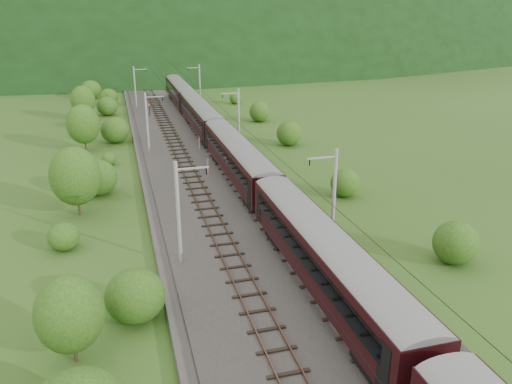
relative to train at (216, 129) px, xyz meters
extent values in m
plane|color=#334E18|center=(-2.40, -28.72, -3.70)|extent=(600.00, 600.00, 0.00)
cube|color=#38332D|center=(-2.40, -18.72, -3.55)|extent=(14.00, 220.00, 0.30)
cube|color=brown|center=(-5.52, -18.72, -3.21)|extent=(0.08, 220.00, 0.15)
cube|color=brown|center=(-4.08, -18.72, -3.21)|extent=(0.08, 220.00, 0.15)
cube|color=black|center=(-4.80, -18.72, -3.34)|extent=(2.40, 220.00, 0.12)
cube|color=brown|center=(-0.72, -18.72, -3.21)|extent=(0.08, 220.00, 0.15)
cube|color=brown|center=(0.72, -18.72, -3.21)|extent=(0.08, 220.00, 0.15)
cube|color=black|center=(0.00, -18.72, -3.34)|extent=(2.40, 220.00, 0.12)
cylinder|color=gray|center=(-8.60, -28.72, 0.60)|extent=(0.28, 0.28, 8.00)
cube|color=gray|center=(-7.40, -28.72, 4.00)|extent=(2.40, 0.12, 0.12)
cylinder|color=black|center=(-6.40, -28.72, 3.70)|extent=(0.10, 0.10, 0.50)
cylinder|color=gray|center=(-8.60, 3.28, 0.60)|extent=(0.28, 0.28, 8.00)
cube|color=gray|center=(-7.40, 3.28, 4.00)|extent=(2.40, 0.12, 0.12)
cylinder|color=black|center=(-6.40, 3.28, 3.70)|extent=(0.10, 0.10, 0.50)
cylinder|color=gray|center=(-8.60, 35.28, 0.60)|extent=(0.28, 0.28, 8.00)
cube|color=gray|center=(-7.40, 35.28, 4.00)|extent=(2.40, 0.12, 0.12)
cylinder|color=black|center=(-6.40, 35.28, 3.70)|extent=(0.10, 0.10, 0.50)
cylinder|color=gray|center=(-8.60, 67.28, 0.60)|extent=(0.28, 0.28, 8.00)
cube|color=gray|center=(-7.40, 67.28, 4.00)|extent=(2.40, 0.12, 0.12)
cylinder|color=black|center=(-6.40, 67.28, 3.70)|extent=(0.10, 0.10, 0.50)
cylinder|color=gray|center=(-8.60, 99.28, 0.60)|extent=(0.28, 0.28, 8.00)
cube|color=gray|center=(-7.40, 99.28, 4.00)|extent=(2.40, 0.12, 0.12)
cylinder|color=black|center=(-6.40, 99.28, 3.70)|extent=(0.10, 0.10, 0.50)
cylinder|color=gray|center=(3.80, -28.72, 0.60)|extent=(0.28, 0.28, 8.00)
cube|color=gray|center=(2.60, -28.72, 4.00)|extent=(2.40, 0.12, 0.12)
cylinder|color=black|center=(1.60, -28.72, 3.70)|extent=(0.10, 0.10, 0.50)
cylinder|color=gray|center=(3.80, 3.28, 0.60)|extent=(0.28, 0.28, 8.00)
cube|color=gray|center=(2.60, 3.28, 4.00)|extent=(2.40, 0.12, 0.12)
cylinder|color=black|center=(1.60, 3.28, 3.70)|extent=(0.10, 0.10, 0.50)
cylinder|color=gray|center=(3.80, 35.28, 0.60)|extent=(0.28, 0.28, 8.00)
cube|color=gray|center=(2.60, 35.28, 4.00)|extent=(2.40, 0.12, 0.12)
cylinder|color=black|center=(1.60, 35.28, 3.70)|extent=(0.10, 0.10, 0.50)
cylinder|color=gray|center=(3.80, 67.28, 0.60)|extent=(0.28, 0.28, 8.00)
cube|color=gray|center=(2.60, 67.28, 4.00)|extent=(2.40, 0.12, 0.12)
cylinder|color=black|center=(1.60, 67.28, 3.70)|extent=(0.10, 0.10, 0.50)
cylinder|color=gray|center=(3.80, 99.28, 0.60)|extent=(0.28, 0.28, 8.00)
cube|color=gray|center=(2.60, 99.28, 4.00)|extent=(2.40, 0.12, 0.12)
cylinder|color=black|center=(1.60, 99.28, 3.70)|extent=(0.10, 0.10, 0.50)
cylinder|color=black|center=(-4.80, -18.72, 3.40)|extent=(0.03, 198.00, 0.03)
cylinder|color=black|center=(0.00, -18.72, 3.40)|extent=(0.03, 198.00, 0.03)
ellipsoid|color=black|center=(-2.40, 231.28, -3.70)|extent=(504.00, 360.00, 244.00)
cube|color=black|center=(0.00, -35.96, -0.60)|extent=(3.06, 23.21, 3.16)
cylinder|color=gray|center=(0.00, -35.96, 0.82)|extent=(3.06, 23.09, 3.06)
cube|color=black|center=(-1.55, -35.96, -0.22)|extent=(0.05, 20.42, 1.21)
cube|color=black|center=(1.55, -35.96, -0.22)|extent=(0.05, 20.42, 1.21)
cube|color=black|center=(0.00, -44.08, -2.66)|extent=(2.32, 3.38, 0.95)
cube|color=black|center=(0.00, -27.84, -2.66)|extent=(2.32, 3.38, 0.95)
cube|color=black|center=(0.00, -11.83, -0.60)|extent=(3.06, 23.21, 3.16)
cylinder|color=gray|center=(0.00, -11.83, 0.82)|extent=(3.06, 23.09, 3.06)
cube|color=black|center=(-1.55, -11.83, -0.22)|extent=(0.05, 20.42, 1.21)
cube|color=black|center=(1.55, -11.83, -0.22)|extent=(0.05, 20.42, 1.21)
cube|color=black|center=(0.00, -19.95, -2.66)|extent=(2.32, 3.38, 0.95)
cube|color=black|center=(0.00, -3.70, -2.66)|extent=(2.32, 3.38, 0.95)
cube|color=black|center=(0.00, 12.31, -0.60)|extent=(3.06, 23.21, 3.16)
cylinder|color=gray|center=(0.00, 12.31, 0.82)|extent=(3.06, 23.09, 3.06)
cube|color=black|center=(-1.55, 12.31, -0.22)|extent=(0.05, 20.42, 1.21)
cube|color=black|center=(1.55, 12.31, -0.22)|extent=(0.05, 20.42, 1.21)
cube|color=black|center=(0.00, 4.19, -2.66)|extent=(2.32, 3.38, 0.95)
cube|color=black|center=(0.00, 20.43, -2.66)|extent=(2.32, 3.38, 0.95)
cube|color=black|center=(0.00, 36.44, -0.60)|extent=(3.06, 23.21, 3.16)
cylinder|color=gray|center=(0.00, 36.44, 0.82)|extent=(3.06, 23.09, 3.06)
cube|color=black|center=(-1.55, 36.44, -0.22)|extent=(0.05, 20.42, 1.21)
cube|color=black|center=(1.55, 36.44, -0.22)|extent=(0.05, 20.42, 1.21)
cube|color=black|center=(0.00, 28.32, -2.66)|extent=(2.32, 3.38, 0.95)
cube|color=black|center=(0.00, 44.57, -2.66)|extent=(2.32, 3.38, 0.95)
cube|color=#132495|center=(0.00, 70.07, -0.60)|extent=(3.06, 18.99, 3.16)
cylinder|color=gray|center=(0.00, 70.07, 0.82)|extent=(3.06, 18.89, 3.06)
cube|color=black|center=(-1.55, 70.07, -0.22)|extent=(0.05, 16.71, 1.21)
cube|color=black|center=(1.55, 70.07, -0.22)|extent=(0.05, 16.71, 1.21)
cube|color=black|center=(0.00, 63.43, -2.66)|extent=(2.32, 3.38, 0.95)
cube|color=black|center=(0.00, 76.72, -2.66)|extent=(2.32, 3.38, 0.95)
cube|color=gold|center=(0.00, 79.37, -0.81)|extent=(3.12, 0.50, 2.85)
cube|color=gold|center=(0.00, 60.78, -0.81)|extent=(3.12, 0.50, 2.85)
cube|color=black|center=(0.00, 73.07, 1.56)|extent=(0.08, 1.60, 0.95)
cylinder|color=red|center=(-2.61, -7.56, -2.54)|extent=(0.18, 0.18, 1.72)
cylinder|color=red|center=(-1.77, 3.41, -2.60)|extent=(0.17, 0.17, 1.61)
cylinder|color=black|center=(-6.68, 27.94, -2.45)|extent=(0.13, 0.13, 1.91)
sphere|color=red|center=(-6.68, 27.94, -1.45)|extent=(0.23, 0.23, 0.23)
ellipsoid|color=#214512|center=(-12.22, -34.98, -2.01)|extent=(3.76, 3.76, 3.39)
ellipsoid|color=#214512|center=(-17.35, -23.44, -2.56)|extent=(2.55, 2.55, 2.29)
ellipsoid|color=#214512|center=(-14.93, -10.85, -1.82)|extent=(4.18, 4.18, 3.76)
ellipsoid|color=#214512|center=(-13.82, -0.26, -2.88)|extent=(1.83, 1.83, 1.64)
ellipsoid|color=#214512|center=(-12.81, 11.00, -1.84)|extent=(4.14, 4.14, 3.73)
ellipsoid|color=#214512|center=(-17.04, 21.40, -2.31)|extent=(3.10, 3.10, 2.79)
ellipsoid|color=#214512|center=(-13.97, 31.87, -2.00)|extent=(3.78, 3.78, 3.40)
ellipsoid|color=#214512|center=(-13.68, 42.61, -2.06)|extent=(3.65, 3.65, 3.29)
ellipsoid|color=#214512|center=(-17.36, 51.49, -1.73)|extent=(4.38, 4.38, 3.94)
ellipsoid|color=#214512|center=(-12.41, 64.17, -2.61)|extent=(2.42, 2.42, 2.18)
cylinder|color=black|center=(-15.70, -38.16, -2.27)|extent=(0.24, 0.24, 2.87)
ellipsoid|color=#214512|center=(-15.70, -38.16, -0.63)|extent=(3.69, 3.69, 4.43)
cylinder|color=black|center=(-16.56, -16.12, -1.90)|extent=(0.24, 0.24, 3.61)
ellipsoid|color=#214512|center=(-16.56, -16.12, 0.17)|extent=(4.65, 4.65, 5.58)
cylinder|color=black|center=(-16.89, 7.62, -1.97)|extent=(0.24, 0.24, 3.47)
ellipsoid|color=#214512|center=(-16.89, 7.62, 0.01)|extent=(4.46, 4.46, 5.35)
cylinder|color=black|center=(-17.82, 28.40, -2.07)|extent=(0.24, 0.24, 3.27)
ellipsoid|color=#214512|center=(-17.82, 28.40, -0.21)|extent=(4.20, 4.20, 5.04)
ellipsoid|color=#214512|center=(11.68, -33.92, -2.17)|extent=(3.40, 3.40, 3.06)
ellipsoid|color=#214512|center=(9.78, -18.39, -2.35)|extent=(3.00, 3.00, 2.70)
ellipsoid|color=#214512|center=(10.98, 2.69, -2.11)|extent=(3.55, 3.55, 3.20)
ellipsoid|color=#214512|center=(11.35, 19.24, -2.13)|extent=(3.50, 3.50, 3.15)
ellipsoid|color=#214512|center=(11.24, 36.92, -2.64)|extent=(2.35, 2.35, 2.12)
camera|label=1|loc=(-12.19, -62.82, 14.77)|focal=35.00mm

